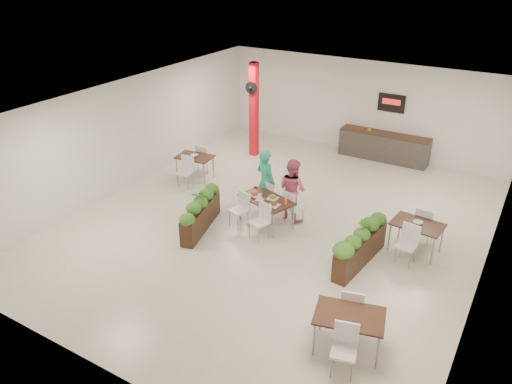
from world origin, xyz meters
TOP-DOWN VIEW (x-y plane):
  - ground at (0.00, 0.00)m, footprint 12.00×12.00m
  - room_shell at (0.00, 0.00)m, footprint 10.10×12.10m
  - red_column at (-3.00, 3.79)m, footprint 0.40×0.41m
  - service_counter at (1.00, 5.65)m, footprint 3.00×0.64m
  - main_table at (-0.21, -0.24)m, footprint 1.67×1.92m
  - diner_man at (-0.60, 0.42)m, footprint 0.75×0.60m
  - diner_woman at (0.20, 0.42)m, footprint 0.98×0.86m
  - planter_left at (-1.52, -1.29)m, footprint 0.84×2.03m
  - planter_right at (2.52, -0.70)m, footprint 0.58×2.14m
  - side_table_a at (-3.53, 1.13)m, footprint 1.16×1.66m
  - side_table_b at (3.46, 0.45)m, footprint 1.21×1.65m
  - side_table_c at (3.27, -3.39)m, footprint 1.38×1.67m

SIDE VIEW (x-z plane):
  - ground at x=0.00m, z-range 0.00..0.00m
  - service_counter at x=1.00m, z-range -0.61..1.59m
  - planter_right at x=2.52m, z-range -0.05..1.08m
  - planter_left at x=-1.52m, z-range -0.02..1.07m
  - side_table_a at x=-3.53m, z-range 0.16..1.08m
  - side_table_b at x=3.46m, z-range 0.16..1.09m
  - side_table_c at x=3.27m, z-range 0.16..1.09m
  - main_table at x=-0.21m, z-range 0.17..1.10m
  - diner_woman at x=0.20m, z-range 0.00..1.68m
  - diner_man at x=-0.60m, z-range 0.00..1.77m
  - red_column at x=-3.00m, z-range 0.04..3.24m
  - room_shell at x=0.00m, z-range 0.40..3.62m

